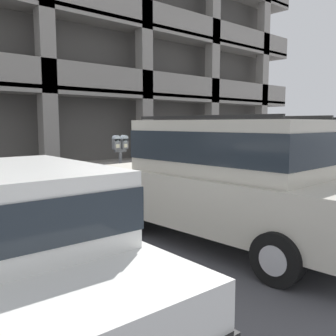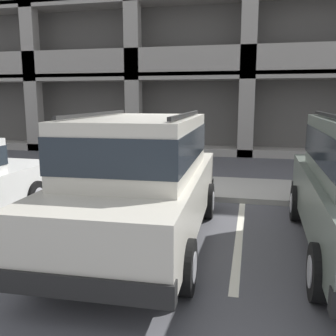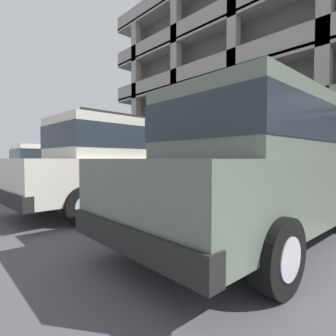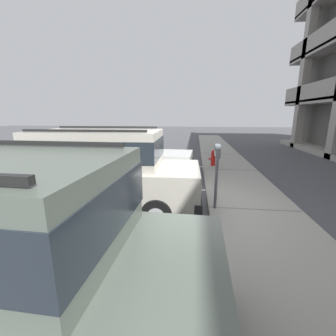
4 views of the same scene
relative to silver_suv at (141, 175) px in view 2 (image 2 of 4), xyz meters
The scene contains 6 objects.
ground_plane 2.68m from the silver_suv, 93.51° to the left, with size 80.00×80.00×0.10m.
sidewalk 3.87m from the silver_suv, 92.28° to the left, with size 40.00×2.20×0.12m.
parking_stall_lines 2.11m from the silver_suv, 34.52° to the left, with size 13.23×4.80×0.01m.
silver_suv is the anchor object (origin of this frame).
parking_meter_near 2.78m from the silver_suv, 92.69° to the left, with size 0.35×0.12×1.55m.
parking_garage 15.64m from the silver_suv, 84.58° to the left, with size 32.00×10.00×13.25m.
Camera 2 is at (1.77, -7.81, 2.23)m, focal length 40.00 mm.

